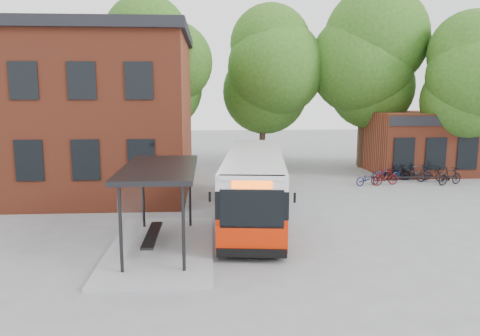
{
  "coord_description": "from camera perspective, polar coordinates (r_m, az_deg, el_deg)",
  "views": [
    {
      "loc": [
        -2.81,
        -16.54,
        5.3
      ],
      "look_at": [
        -1.48,
        3.81,
        2.0
      ],
      "focal_mm": 35.0,
      "sensor_mm": 36.0,
      "label": 1
    }
  ],
  "objects": [
    {
      "name": "tree_1",
      "position": [
        33.75,
        2.78,
        9.01
      ],
      "size": [
        7.92,
        7.92,
        10.4
      ],
      "primitive_type": null,
      "color": "#285416",
      "rests_on": "ground"
    },
    {
      "name": "tree_2",
      "position": [
        34.29,
        14.84,
        9.23
      ],
      "size": [
        7.92,
        7.92,
        11.0
      ],
      "primitive_type": null,
      "color": "#285416",
      "rests_on": "ground"
    },
    {
      "name": "bicycle_3",
      "position": [
        29.95,
        18.62,
        -0.5
      ],
      "size": [
        1.72,
        0.57,
        1.02
      ],
      "primitive_type": "imported",
      "rotation": [
        0.0,
        0.0,
        1.63
      ],
      "color": "black",
      "rests_on": "ground"
    },
    {
      "name": "station_building",
      "position": [
        27.52,
        -25.62,
        6.11
      ],
      "size": [
        18.4,
        10.4,
        8.5
      ],
      "primitive_type": null,
      "color": "maroon",
      "rests_on": "ground"
    },
    {
      "name": "bicycle_5",
      "position": [
        30.47,
        20.78,
        -0.44
      ],
      "size": [
        1.77,
        0.7,
        1.04
      ],
      "primitive_type": "imported",
      "rotation": [
        0.0,
        0.0,
        1.44
      ],
      "color": "black",
      "rests_on": "ground"
    },
    {
      "name": "bicycle_0",
      "position": [
        27.84,
        15.29,
        -1.26
      ],
      "size": [
        1.64,
        1.01,
        0.82
      ],
      "primitive_type": "imported",
      "rotation": [
        0.0,
        0.0,
        1.89
      ],
      "color": "#0A0E3C",
      "rests_on": "ground"
    },
    {
      "name": "bike_rail",
      "position": [
        29.61,
        20.43,
        -1.33
      ],
      "size": [
        5.2,
        0.1,
        0.38
      ],
      "primitive_type": null,
      "color": "black",
      "rests_on": "ground"
    },
    {
      "name": "shop_row",
      "position": [
        35.51,
        26.43,
        2.9
      ],
      "size": [
        14.0,
        6.2,
        4.0
      ],
      "primitive_type": null,
      "color": "maroon",
      "rests_on": "ground"
    },
    {
      "name": "bicycle_1",
      "position": [
        28.22,
        17.32,
        -1.02
      ],
      "size": [
        1.73,
        0.83,
        1.0
      ],
      "primitive_type": "imported",
      "rotation": [
        0.0,
        0.0,
        1.8
      ],
      "color": "#490D09",
      "rests_on": "ground"
    },
    {
      "name": "ground",
      "position": [
        17.59,
        5.7,
        -8.39
      ],
      "size": [
        100.0,
        100.0,
        0.0
      ],
      "primitive_type": "plane",
      "color": "slate"
    },
    {
      "name": "bus_shelter",
      "position": [
        16.1,
        -9.68,
        -4.78
      ],
      "size": [
        3.6,
        7.0,
        2.9
      ],
      "primitive_type": null,
      "color": "black",
      "rests_on": "ground"
    },
    {
      "name": "bicycle_4",
      "position": [
        30.23,
        19.1,
        -0.63
      ],
      "size": [
        1.64,
        1.15,
        0.82
      ],
      "primitive_type": "imported",
      "rotation": [
        0.0,
        0.0,
        2.01
      ],
      "color": "#0D2850",
      "rests_on": "ground"
    },
    {
      "name": "city_bus",
      "position": [
        19.8,
        1.77,
        -2.18
      ],
      "size": [
        3.54,
        11.19,
        2.79
      ],
      "primitive_type": null,
      "rotation": [
        0.0,
        0.0,
        -0.11
      ],
      "color": "red",
      "rests_on": "ground"
    },
    {
      "name": "bicycle_6",
      "position": [
        30.26,
        22.25,
        -0.7
      ],
      "size": [
        1.78,
        0.65,
        0.93
      ],
      "primitive_type": "imported",
      "rotation": [
        0.0,
        0.0,
        1.55
      ],
      "color": "black",
      "rests_on": "ground"
    },
    {
      "name": "bicycle_7",
      "position": [
        29.62,
        24.22,
        -0.9
      ],
      "size": [
        1.81,
        1.06,
        1.05
      ],
      "primitive_type": "imported",
      "rotation": [
        0.0,
        0.0,
        1.92
      ],
      "color": "black",
      "rests_on": "ground"
    },
    {
      "name": "tree_3",
      "position": [
        32.63,
        25.46,
        7.15
      ],
      "size": [
        7.04,
        7.04,
        9.28
      ],
      "primitive_type": null,
      "color": "#285416",
      "rests_on": "ground"
    },
    {
      "name": "tree_0",
      "position": [
        32.69,
        -9.46,
        9.42
      ],
      "size": [
        7.92,
        7.92,
        11.0
      ],
      "primitive_type": null,
      "color": "#285416",
      "rests_on": "ground"
    },
    {
      "name": "bicycle_2",
      "position": [
        29.88,
        17.65,
        -0.56
      ],
      "size": [
        1.86,
        1.01,
        0.93
      ],
      "primitive_type": "imported",
      "rotation": [
        0.0,
        0.0,
        1.81
      ],
      "color": "#0D1755",
      "rests_on": "ground"
    }
  ]
}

